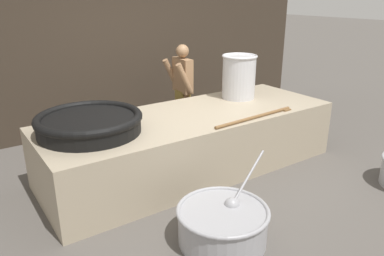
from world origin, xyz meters
TOP-DOWN VIEW (x-y plane):
  - ground_plane at (0.00, 0.00)m, footprint 60.00×60.00m
  - back_wall at (0.00, 2.32)m, footprint 8.16×0.24m
  - hearth_platform at (0.00, 0.00)m, footprint 3.93×1.41m
  - giant_wok_near at (-1.34, 0.08)m, footprint 1.19×1.19m
  - stock_pot at (1.02, 0.27)m, footprint 0.52×0.52m
  - stirring_paddle at (0.60, -0.60)m, footprint 1.30×0.14m
  - cook at (0.62, 1.19)m, footprint 0.36×0.56m
  - prep_bowl_vegetables at (-0.66, -1.48)m, footprint 1.13×0.89m

SIDE VIEW (x-z plane):
  - ground_plane at x=0.00m, z-range 0.00..0.00m
  - prep_bowl_vegetables at x=-0.66m, z-range -0.16..0.56m
  - hearth_platform at x=0.00m, z-range 0.00..0.78m
  - stirring_paddle at x=0.60m, z-range 0.78..0.82m
  - cook at x=0.62m, z-range 0.06..1.56m
  - giant_wok_near at x=-1.34m, z-range 0.79..1.01m
  - stock_pot at x=1.02m, z-range 0.79..1.43m
  - back_wall at x=0.00m, z-range 0.00..3.74m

